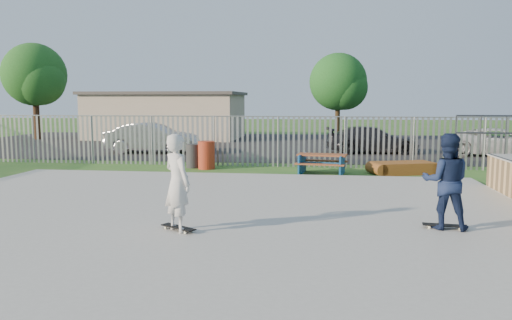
# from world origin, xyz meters

# --- Properties ---
(ground) EXTENTS (120.00, 120.00, 0.00)m
(ground) POSITION_xyz_m (0.00, 0.00, 0.00)
(ground) COLOR #265A1F
(ground) RESTS_ON ground
(concrete_slab) EXTENTS (15.00, 12.00, 0.15)m
(concrete_slab) POSITION_xyz_m (0.00, 0.00, 0.07)
(concrete_slab) COLOR #9E9E99
(concrete_slab) RESTS_ON ground
(fence) EXTENTS (26.04, 16.02, 2.00)m
(fence) POSITION_xyz_m (1.00, 4.59, 1.00)
(fence) COLOR gray
(fence) RESTS_ON ground
(picnic_table) EXTENTS (1.92, 1.66, 0.73)m
(picnic_table) POSITION_xyz_m (2.73, 7.19, 0.37)
(picnic_table) COLOR brown
(picnic_table) RESTS_ON ground
(funbox) EXTENTS (2.32, 1.67, 0.42)m
(funbox) POSITION_xyz_m (5.65, 7.71, 0.21)
(funbox) COLOR brown
(funbox) RESTS_ON ground
(trash_bin_red) EXTENTS (0.64, 0.64, 1.07)m
(trash_bin_red) POSITION_xyz_m (-1.68, 8.01, 0.54)
(trash_bin_red) COLOR #9E2F18
(trash_bin_red) RESTS_ON ground
(trash_bin_grey) EXTENTS (0.56, 0.56, 0.93)m
(trash_bin_grey) POSITION_xyz_m (-2.28, 8.29, 0.46)
(trash_bin_grey) COLOR #29292C
(trash_bin_grey) RESTS_ON ground
(parking_lot) EXTENTS (40.00, 18.00, 0.02)m
(parking_lot) POSITION_xyz_m (0.00, 19.00, 0.01)
(parking_lot) COLOR black
(parking_lot) RESTS_ON ground
(car_silver) EXTENTS (4.57, 1.64, 1.50)m
(car_silver) POSITION_xyz_m (-5.63, 13.19, 0.77)
(car_silver) COLOR #A9A9AE
(car_silver) RESTS_ON parking_lot
(car_dark) EXTENTS (4.68, 2.24, 1.31)m
(car_dark) POSITION_xyz_m (5.19, 14.64, 0.68)
(car_dark) COLOR black
(car_dark) RESTS_ON parking_lot
(car_white) EXTENTS (5.03, 3.11, 1.30)m
(car_white) POSITION_xyz_m (11.03, 14.09, 0.67)
(car_white) COLOR silver
(car_white) RESTS_ON parking_lot
(building) EXTENTS (10.40, 6.40, 3.20)m
(building) POSITION_xyz_m (-8.00, 23.00, 1.61)
(building) COLOR beige
(building) RESTS_ON ground
(tree_left) EXTENTS (4.16, 4.16, 6.42)m
(tree_left) POSITION_xyz_m (-16.37, 20.78, 4.32)
(tree_left) COLOR #392516
(tree_left) RESTS_ON ground
(tree_mid) EXTENTS (3.66, 3.66, 5.64)m
(tree_mid) POSITION_xyz_m (3.69, 22.02, 3.80)
(tree_mid) COLOR #3A2B17
(tree_mid) RESTS_ON ground
(skateboard_a) EXTENTS (0.82, 0.30, 0.08)m
(skateboard_a) POSITION_xyz_m (5.10, -0.77, 0.19)
(skateboard_a) COLOR black
(skateboard_a) RESTS_ON concrete_slab
(skateboard_b) EXTENTS (0.78, 0.59, 0.08)m
(skateboard_b) POSITION_xyz_m (0.02, -1.60, 0.19)
(skateboard_b) COLOR black
(skateboard_b) RESTS_ON concrete_slab
(skater_navy) EXTENTS (0.98, 0.81, 1.86)m
(skater_navy) POSITION_xyz_m (5.10, -0.77, 1.08)
(skater_navy) COLOR #152041
(skater_navy) RESTS_ON concrete_slab
(skater_white) EXTENTS (0.80, 0.78, 1.86)m
(skater_white) POSITION_xyz_m (0.02, -1.60, 1.08)
(skater_white) COLOR silver
(skater_white) RESTS_ON concrete_slab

